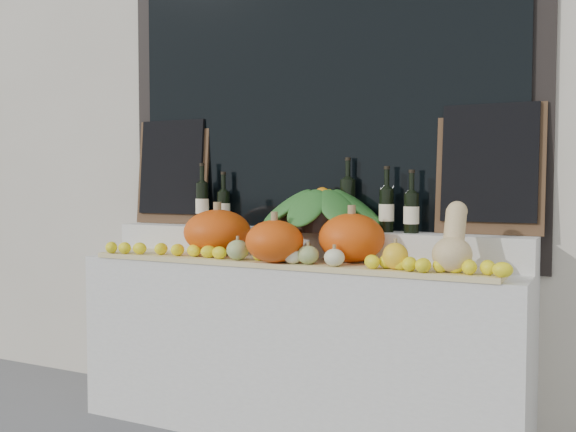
{
  "coord_description": "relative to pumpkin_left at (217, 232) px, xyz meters",
  "views": [
    {
      "loc": [
        1.42,
        -1.4,
        1.29
      ],
      "look_at": [
        0.0,
        1.45,
        1.12
      ],
      "focal_mm": 40.0,
      "sensor_mm": 36.0,
      "label": 1
    }
  ],
  "objects": [
    {
      "name": "storefront_facade",
      "position": [
        0.43,
        0.78,
        1.22
      ],
      "size": [
        7.0,
        0.94,
        4.5
      ],
      "color": "beige",
      "rests_on": "ground"
    },
    {
      "name": "display_sill",
      "position": [
        0.43,
        0.06,
        -0.58
      ],
      "size": [
        2.3,
        0.55,
        0.88
      ],
      "primitive_type": "cube",
      "color": "silver",
      "rests_on": "ground"
    },
    {
      "name": "rear_tier",
      "position": [
        0.43,
        0.21,
        -0.06
      ],
      "size": [
        2.3,
        0.25,
        0.16
      ],
      "primitive_type": "cube",
      "color": "silver",
      "rests_on": "display_sill"
    },
    {
      "name": "straw_bedding",
      "position": [
        0.43,
        -0.07,
        -0.13
      ],
      "size": [
        2.1,
        0.32,
        0.02
      ],
      "primitive_type": "cube",
      "color": "tan",
      "rests_on": "display_sill"
    },
    {
      "name": "pumpkin_left",
      "position": [
        0.0,
        0.0,
        0.0
      ],
      "size": [
        0.4,
        0.4,
        0.24
      ],
      "primitive_type": "ellipsoid",
      "rotation": [
        0.0,
        0.0,
        0.13
      ],
      "color": "#E5510C",
      "rests_on": "straw_bedding"
    },
    {
      "name": "pumpkin_right",
      "position": [
        0.76,
        -0.0,
        -0.0
      ],
      "size": [
        0.39,
        0.39,
        0.23
      ],
      "primitive_type": "ellipsoid",
      "rotation": [
        0.0,
        0.0,
        0.27
      ],
      "color": "#E5510C",
      "rests_on": "straw_bedding"
    },
    {
      "name": "pumpkin_center",
      "position": [
        0.43,
        -0.17,
        -0.02
      ],
      "size": [
        0.3,
        0.3,
        0.2
      ],
      "primitive_type": "ellipsoid",
      "rotation": [
        0.0,
        0.0,
        -0.07
      ],
      "color": "#E5510C",
      "rests_on": "straw_bedding"
    },
    {
      "name": "butternut_squash",
      "position": [
        1.26,
        -0.11,
        -0.0
      ],
      "size": [
        0.17,
        0.22,
        0.3
      ],
      "color": "#D8B77F",
      "rests_on": "straw_bedding"
    },
    {
      "name": "decorative_gourds",
      "position": [
        0.58,
        -0.17,
        -0.07
      ],
      "size": [
        0.91,
        0.15,
        0.16
      ],
      "color": "#3C7021",
      "rests_on": "straw_bedding"
    },
    {
      "name": "lemon_heap",
      "position": [
        0.43,
        -0.18,
        -0.09
      ],
      "size": [
        2.2,
        0.16,
        0.06
      ],
      "primitive_type": null,
      "color": "#FFF01A",
      "rests_on": "straw_bedding"
    },
    {
      "name": "produce_bowl",
      "position": [
        0.52,
        0.19,
        0.12
      ],
      "size": [
        0.69,
        0.69,
        0.23
      ],
      "color": "black",
      "rests_on": "rear_tier"
    },
    {
      "name": "wine_bottle_far_left",
      "position": [
        -0.23,
        0.2,
        0.14
      ],
      "size": [
        0.08,
        0.08,
        0.36
      ],
      "color": "black",
      "rests_on": "rear_tier"
    },
    {
      "name": "wine_bottle_near_left",
      "position": [
        -0.11,
        0.23,
        0.12
      ],
      "size": [
        0.08,
        0.08,
        0.31
      ],
      "color": "black",
      "rests_on": "rear_tier"
    },
    {
      "name": "wine_bottle_tall",
      "position": [
        0.64,
        0.24,
        0.15
      ],
      "size": [
        0.08,
        0.08,
        0.38
      ],
      "color": "black",
      "rests_on": "rear_tier"
    },
    {
      "name": "wine_bottle_near_right",
      "position": [
        0.87,
        0.21,
        0.13
      ],
      "size": [
        0.08,
        0.08,
        0.33
      ],
      "color": "black",
      "rests_on": "rear_tier"
    },
    {
      "name": "wine_bottle_far_right",
      "position": [
        0.99,
        0.19,
        0.12
      ],
      "size": [
        0.08,
        0.08,
        0.31
      ],
      "color": "black",
      "rests_on": "rear_tier"
    },
    {
      "name": "chalkboard_left",
      "position": [
        -0.49,
        0.27,
        0.34
      ],
      "size": [
        0.5,
        0.09,
        0.62
      ],
      "rotation": [
        -0.09,
        0.0,
        0.0
      ],
      "color": "#4C331E",
      "rests_on": "rear_tier"
    },
    {
      "name": "chalkboard_right",
      "position": [
        1.35,
        0.27,
        0.34
      ],
      "size": [
        0.5,
        0.09,
        0.62
      ],
      "rotation": [
        -0.09,
        0.0,
        0.0
      ],
      "color": "#4C331E",
      "rests_on": "rear_tier"
    }
  ]
}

